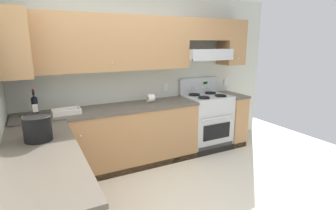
# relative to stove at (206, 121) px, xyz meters

# --- Properties ---
(ground_plane) EXTENTS (7.04, 7.04, 0.00)m
(ground_plane) POSITION_rel_stove_xyz_m (-1.38, -1.25, -0.48)
(ground_plane) COLOR beige
(wall_back) EXTENTS (4.68, 0.57, 2.55)m
(wall_back) POSITION_rel_stove_xyz_m (-0.99, 0.27, 1.00)
(wall_back) COLOR beige
(wall_back) RESTS_ON ground_plane
(counter_back_run) EXTENTS (3.60, 0.65, 0.91)m
(counter_back_run) POSITION_rel_stove_xyz_m (-1.42, -0.01, -0.03)
(counter_back_run) COLOR #A87A4C
(counter_back_run) RESTS_ON ground_plane
(counter_left_run) EXTENTS (0.63, 1.91, 0.91)m
(counter_left_run) POSITION_rel_stove_xyz_m (-2.62, -1.26, -0.03)
(counter_left_run) COLOR #A87A4C
(counter_left_run) RESTS_ON ground_plane
(stove) EXTENTS (0.76, 0.62, 1.20)m
(stove) POSITION_rel_stove_xyz_m (0.00, 0.00, 0.00)
(stove) COLOR #B7BABC
(stove) RESTS_ON ground_plane
(wine_bottle) EXTENTS (0.08, 0.08, 0.34)m
(wine_bottle) POSITION_rel_stove_xyz_m (-2.61, 0.03, 0.57)
(wine_bottle) COLOR black
(wine_bottle) RESTS_ON counter_back_run
(bowl) EXTENTS (0.35, 0.20, 0.07)m
(bowl) POSITION_rel_stove_xyz_m (-2.26, -0.04, 0.45)
(bowl) COLOR beige
(bowl) RESTS_ON counter_back_run
(bucket) EXTENTS (0.26, 0.26, 0.24)m
(bucket) POSITION_rel_stove_xyz_m (-2.62, -0.92, 0.56)
(bucket) COLOR black
(bucket) RESTS_ON counter_left_run
(paper_towel_roll) EXTENTS (0.11, 0.12, 0.12)m
(paper_towel_roll) POSITION_rel_stove_xyz_m (-1.02, 0.08, 0.49)
(paper_towel_roll) COLOR white
(paper_towel_roll) RESTS_ON counter_back_run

